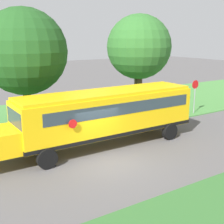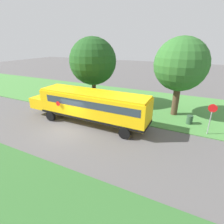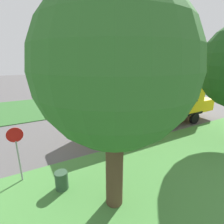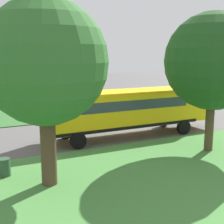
% 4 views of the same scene
% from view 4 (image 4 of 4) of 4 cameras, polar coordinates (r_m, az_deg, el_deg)
% --- Properties ---
extents(ground_plane, '(120.00, 120.00, 0.00)m').
position_cam_4_polar(ground_plane, '(23.96, 2.49, -2.87)').
color(ground_plane, '#565454').
extents(grass_verge, '(12.00, 80.00, 0.08)m').
position_cam_4_polar(grass_verge, '(16.26, 19.76, -10.09)').
color(grass_verge, '#47843D').
rests_on(grass_verge, ground).
extents(grass_far_side, '(10.00, 80.00, 0.07)m').
position_cam_4_polar(grass_far_side, '(31.98, -5.20, 0.63)').
color(grass_far_side, '#33662D').
rests_on(grass_far_side, ground).
extents(school_bus, '(2.84, 12.42, 3.16)m').
position_cam_4_polar(school_bus, '(21.12, 2.68, 0.60)').
color(school_bus, yellow).
rests_on(school_bus, ground).
extents(oak_tree_beside_bus, '(5.43, 5.43, 7.91)m').
position_cam_4_polar(oak_tree_beside_bus, '(18.18, 17.67, 8.51)').
color(oak_tree_beside_bus, '#4C3826').
rests_on(oak_tree_beside_bus, ground).
extents(oak_tree_roadside_mid, '(5.17, 5.17, 7.87)m').
position_cam_4_polar(oak_tree_roadside_mid, '(13.08, -12.28, 8.69)').
color(oak_tree_roadside_mid, '#4C3826').
rests_on(oak_tree_roadside_mid, ground).
extents(trash_bin, '(0.56, 0.56, 0.90)m').
position_cam_4_polar(trash_bin, '(15.36, -19.10, -9.65)').
color(trash_bin, '#2D4C33').
rests_on(trash_bin, ground).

